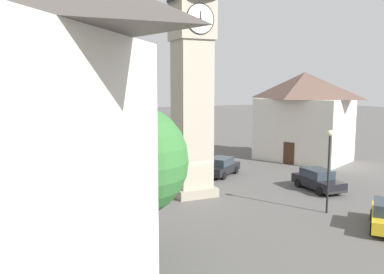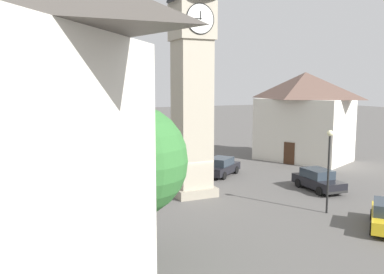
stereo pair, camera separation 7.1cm
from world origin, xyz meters
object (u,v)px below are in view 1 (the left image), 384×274
(clock_tower, at_px, (192,35))
(building_shop_left, at_px, (304,116))
(car_green_alley, at_px, (221,167))
(tree, at_px, (133,161))
(road_sign, at_px, (80,158))
(car_red_corner, at_px, (127,172))
(car_silver_kerb, at_px, (318,180))
(pedestrian, at_px, (138,159))
(car_black_far, at_px, (46,171))
(lamp_post, at_px, (329,158))

(clock_tower, distance_m, building_shop_left, 18.06)
(car_green_alley, height_order, tree, tree)
(road_sign, bearing_deg, car_red_corner, 158.95)
(car_green_alley, xyz_separation_m, tree, (11.23, 12.94, 3.64))
(car_green_alley, bearing_deg, car_red_corner, -7.84)
(car_silver_kerb, height_order, road_sign, road_sign)
(car_silver_kerb, distance_m, pedestrian, 15.26)
(building_shop_left, bearing_deg, tree, 35.58)
(car_silver_kerb, relative_size, tree, 0.62)
(car_black_far, distance_m, tree, 17.70)
(road_sign, bearing_deg, clock_tower, 134.38)
(car_red_corner, bearing_deg, car_green_alley, 172.16)
(clock_tower, height_order, pedestrian, clock_tower)
(building_shop_left, bearing_deg, car_green_alley, 14.61)
(car_red_corner, height_order, car_black_far, same)
(car_green_alley, bearing_deg, building_shop_left, -165.39)
(car_silver_kerb, relative_size, road_sign, 1.51)
(pedestrian, bearing_deg, tree, 72.72)
(clock_tower, xyz_separation_m, pedestrian, (1.18, -8.92, -9.78))
(car_green_alley, distance_m, road_sign, 11.36)
(clock_tower, xyz_separation_m, lamp_post, (-5.61, 6.99, -7.48))
(car_silver_kerb, distance_m, building_shop_left, 12.41)
(clock_tower, height_order, car_green_alley, clock_tower)
(car_red_corner, xyz_separation_m, road_sign, (3.36, -1.29, 1.14))
(car_silver_kerb, bearing_deg, car_red_corner, -34.28)
(car_black_far, xyz_separation_m, lamp_post, (-14.48, 15.50, 2.55))
(car_silver_kerb, height_order, car_red_corner, same)
(car_green_alley, relative_size, tree, 0.64)
(car_silver_kerb, relative_size, pedestrian, 2.50)
(car_red_corner, relative_size, car_green_alley, 1.02)
(car_red_corner, bearing_deg, building_shop_left, -174.59)
(pedestrian, distance_m, road_sign, 5.84)
(road_sign, bearing_deg, building_shop_left, -178.80)
(car_silver_kerb, bearing_deg, clock_tower, -17.37)
(tree, distance_m, lamp_post, 12.42)
(clock_tower, relative_size, building_shop_left, 1.78)
(lamp_post, bearing_deg, car_black_far, -46.96)
(car_green_alley, xyz_separation_m, building_shop_left, (-10.77, -2.81, 3.69))
(car_silver_kerb, bearing_deg, tree, 21.22)
(pedestrian, bearing_deg, road_sign, 23.47)
(building_shop_left, relative_size, road_sign, 3.72)
(clock_tower, bearing_deg, car_green_alley, -137.04)
(road_sign, bearing_deg, car_green_alley, 167.99)
(car_black_far, height_order, building_shop_left, building_shop_left)
(tree, relative_size, lamp_post, 1.37)
(car_silver_kerb, bearing_deg, road_sign, -31.62)
(clock_tower, xyz_separation_m, car_black_far, (8.87, -8.51, -10.03))
(car_green_alley, distance_m, pedestrian, 7.41)
(car_black_far, relative_size, road_sign, 1.54)
(car_red_corner, relative_size, building_shop_left, 0.43)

